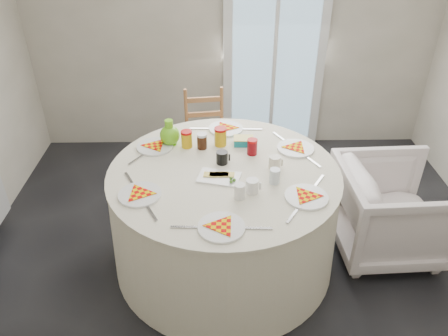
{
  "coord_description": "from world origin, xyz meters",
  "views": [
    {
      "loc": [
        -0.17,
        -2.23,
        2.37
      ],
      "look_at": [
        -0.13,
        0.21,
        0.8
      ],
      "focal_mm": 35.0,
      "sensor_mm": 36.0,
      "label": 1
    }
  ],
  "objects_px": {
    "wooden_chair": "(206,134)",
    "armchair": "(392,206)",
    "green_pitcher": "(170,133)",
    "table": "(224,218)"
  },
  "relations": [
    {
      "from": "wooden_chair",
      "to": "armchair",
      "type": "distance_m",
      "value": 1.71
    },
    {
      "from": "wooden_chair",
      "to": "green_pitcher",
      "type": "xyz_separation_m",
      "value": [
        -0.24,
        -0.73,
        0.4
      ]
    },
    {
      "from": "table",
      "to": "green_pitcher",
      "type": "height_order",
      "value": "green_pitcher"
    },
    {
      "from": "table",
      "to": "green_pitcher",
      "type": "bearing_deg",
      "value": 136.75
    },
    {
      "from": "wooden_chair",
      "to": "armchair",
      "type": "relative_size",
      "value": 1.1
    },
    {
      "from": "green_pitcher",
      "to": "table",
      "type": "bearing_deg",
      "value": -33.49
    },
    {
      "from": "armchair",
      "to": "table",
      "type": "bearing_deg",
      "value": 91.51
    },
    {
      "from": "wooden_chair",
      "to": "green_pitcher",
      "type": "distance_m",
      "value": 0.86
    },
    {
      "from": "armchair",
      "to": "wooden_chair",
      "type": "bearing_deg",
      "value": 51.51
    },
    {
      "from": "table",
      "to": "wooden_chair",
      "type": "bearing_deg",
      "value": 97.46
    }
  ]
}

